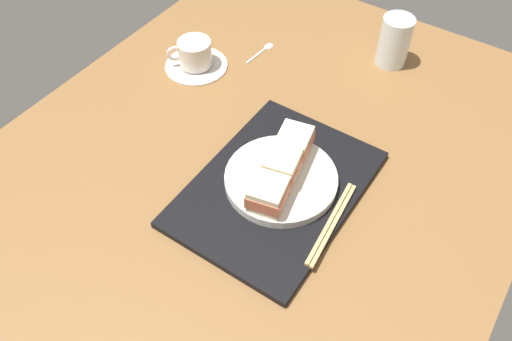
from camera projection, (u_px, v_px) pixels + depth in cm
name	position (u px, v px, depth cm)	size (l,w,h in cm)	color
ground_plane	(239.00, 186.00, 101.92)	(140.00, 100.00, 3.00)	brown
serving_tray	(276.00, 188.00, 98.72)	(39.10, 28.17, 1.46)	black
sandwich_plate	(281.00, 179.00, 98.08)	(21.29, 21.29, 1.76)	silver
sandwich_near	(268.00, 194.00, 91.48)	(8.00, 7.69, 5.06)	beige
sandwich_middle	(282.00, 167.00, 95.32)	(8.06, 7.69, 5.50)	beige
sandwich_far	(294.00, 143.00, 99.50)	(7.98, 7.64, 5.04)	beige
chopsticks_pair	(332.00, 223.00, 92.33)	(19.59, 3.40, 0.70)	tan
coffee_cup	(195.00, 56.00, 121.38)	(14.76, 14.76, 6.88)	silver
drinking_glass	(394.00, 41.00, 120.11)	(7.21, 7.21, 11.86)	silver
teaspoon	(265.00, 48.00, 127.63)	(10.09, 2.23, 0.80)	silver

